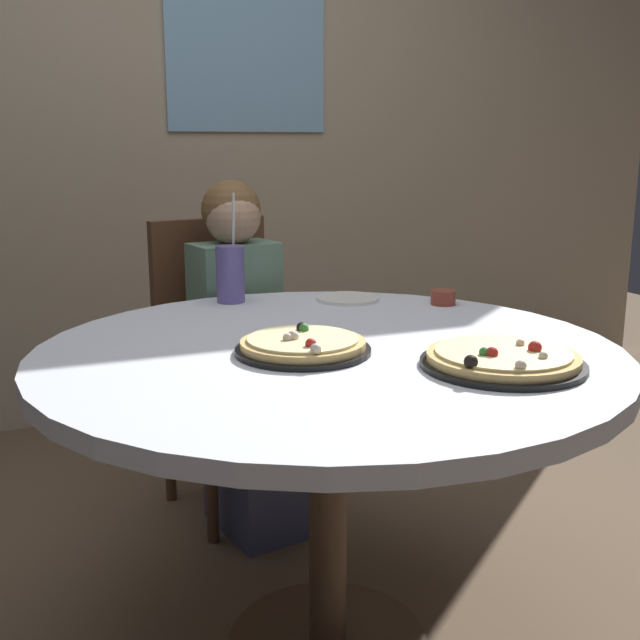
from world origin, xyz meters
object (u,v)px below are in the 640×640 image
at_px(sauce_bowl, 443,297).
at_px(chair_wooden, 223,348).
at_px(diner_child, 247,375).
at_px(pizza_veggie, 303,346).
at_px(plate_small, 348,299).
at_px(soda_cup, 230,274).
at_px(dining_table, 328,385).
at_px(pizza_cheese, 503,359).

bearing_deg(sauce_bowl, chair_wooden, 130.59).
xyz_separation_m(chair_wooden, diner_child, (0.03, -0.18, -0.05)).
bearing_deg(sauce_bowl, diner_child, 139.60).
distance_m(chair_wooden, pizza_veggie, 0.93).
bearing_deg(plate_small, diner_child, 134.52).
relative_size(chair_wooden, soda_cup, 3.09).
distance_m(chair_wooden, sauce_bowl, 0.79).
distance_m(sauce_bowl, plate_small, 0.27).
relative_size(chair_wooden, plate_small, 5.28).
xyz_separation_m(soda_cup, plate_small, (0.32, -0.10, -0.08)).
bearing_deg(dining_table, soda_cup, 97.10).
xyz_separation_m(chair_wooden, pizza_veggie, (-0.05, -0.90, 0.24)).
distance_m(chair_wooden, pizza_cheese, 1.21).
height_order(chair_wooden, pizza_cheese, chair_wooden).
relative_size(diner_child, sauce_bowl, 15.46).
bearing_deg(plate_small, pizza_cheese, -88.75).
distance_m(dining_table, diner_child, 0.72).
bearing_deg(dining_table, chair_wooden, 91.07).
relative_size(dining_table, chair_wooden, 1.37).
bearing_deg(chair_wooden, pizza_cheese, -76.32).
xyz_separation_m(diner_child, sauce_bowl, (0.46, -0.39, 0.29)).
bearing_deg(pizza_cheese, plate_small, 91.25).
bearing_deg(plate_small, dining_table, -118.63).
height_order(pizza_cheese, plate_small, pizza_cheese).
height_order(soda_cup, plate_small, soda_cup).
xyz_separation_m(dining_table, chair_wooden, (-0.02, 0.87, -0.13)).
xyz_separation_m(dining_table, diner_child, (0.01, 0.69, -0.18)).
bearing_deg(soda_cup, plate_small, -17.61).
height_order(soda_cup, sauce_bowl, soda_cup).
distance_m(dining_table, pizza_veggie, 0.13).
distance_m(pizza_veggie, plate_small, 0.58).
bearing_deg(soda_cup, chair_wooden, 80.53).
height_order(chair_wooden, soda_cup, soda_cup).
bearing_deg(chair_wooden, diner_child, -80.61).
relative_size(pizza_veggie, soda_cup, 0.96).
xyz_separation_m(pizza_veggie, sauce_bowl, (0.54, 0.33, 0.00)).
bearing_deg(sauce_bowl, pizza_veggie, -148.56).
distance_m(pizza_veggie, pizza_cheese, 0.42).
bearing_deg(diner_child, chair_wooden, 99.39).
bearing_deg(soda_cup, pizza_cheese, -68.21).
height_order(dining_table, plate_small, plate_small).
bearing_deg(pizza_cheese, pizza_veggie, 143.25).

